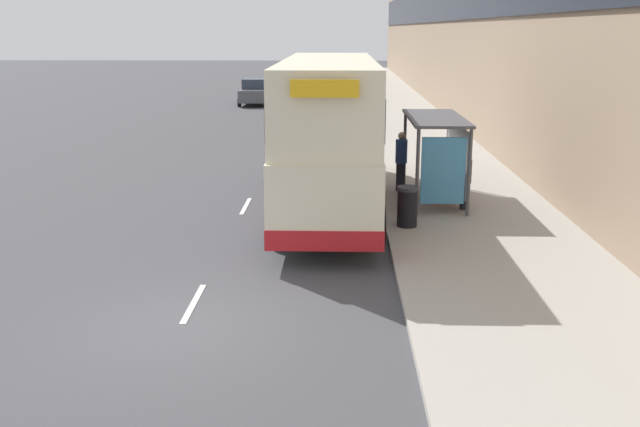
% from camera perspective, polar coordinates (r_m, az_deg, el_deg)
% --- Properties ---
extents(ground_plane, '(220.00, 220.00, 0.00)m').
position_cam_1_polar(ground_plane, '(13.00, -11.07, -8.92)').
color(ground_plane, '#424247').
extents(pavement, '(5.00, 93.00, 0.14)m').
position_cam_1_polar(pavement, '(50.51, 5.89, 8.74)').
color(pavement, '#A39E93').
rests_on(pavement, ground_plane).
extents(lane_mark_0, '(0.12, 2.00, 0.01)m').
position_cam_1_polar(lane_mark_0, '(14.02, -10.08, -7.08)').
color(lane_mark_0, silver).
rests_on(lane_mark_0, ground_plane).
extents(lane_mark_1, '(0.12, 2.00, 0.01)m').
position_cam_1_polar(lane_mark_1, '(21.32, -5.96, 0.60)').
color(lane_mark_1, silver).
rests_on(lane_mark_1, ground_plane).
extents(lane_mark_2, '(0.12, 2.00, 0.01)m').
position_cam_1_polar(lane_mark_2, '(28.87, -3.97, 4.31)').
color(lane_mark_2, silver).
rests_on(lane_mark_2, ground_plane).
extents(lane_mark_3, '(0.12, 2.00, 0.01)m').
position_cam_1_polar(lane_mark_3, '(36.51, -2.80, 6.48)').
color(lane_mark_3, silver).
rests_on(lane_mark_3, ground_plane).
extents(lane_mark_4, '(0.12, 2.00, 0.01)m').
position_cam_1_polar(lane_mark_4, '(44.19, -2.03, 7.89)').
color(lane_mark_4, silver).
rests_on(lane_mark_4, ground_plane).
extents(lane_mark_5, '(0.12, 2.00, 0.01)m').
position_cam_1_polar(lane_mark_5, '(51.89, -1.49, 8.89)').
color(lane_mark_5, silver).
rests_on(lane_mark_5, ground_plane).
extents(lane_mark_6, '(0.12, 2.00, 0.01)m').
position_cam_1_polar(lane_mark_6, '(59.61, -1.09, 9.62)').
color(lane_mark_6, silver).
rests_on(lane_mark_6, ground_plane).
extents(lane_mark_7, '(0.12, 2.00, 0.01)m').
position_cam_1_polar(lane_mark_7, '(67.34, -0.77, 10.19)').
color(lane_mark_7, silver).
rests_on(lane_mark_7, ground_plane).
extents(bus_shelter, '(1.60, 4.20, 2.48)m').
position_cam_1_polar(bus_shelter, '(21.15, 9.74, 5.52)').
color(bus_shelter, '#4C4C51').
rests_on(bus_shelter, ground_plane).
extents(double_decker_bus_near, '(2.85, 11.54, 4.30)m').
position_cam_1_polar(double_decker_bus_near, '(20.51, 0.72, 6.61)').
color(double_decker_bus_near, beige).
rests_on(double_decker_bus_near, ground_plane).
extents(car_0, '(1.98, 4.58, 1.67)m').
position_cam_1_polar(car_0, '(36.53, 0.52, 7.81)').
color(car_0, black).
rests_on(car_0, ground_plane).
extents(car_1, '(2.01, 3.88, 1.70)m').
position_cam_1_polar(car_1, '(50.89, 1.76, 9.72)').
color(car_1, silver).
rests_on(car_1, ground_plane).
extents(car_2, '(2.10, 3.94, 1.68)m').
position_cam_1_polar(car_2, '(56.96, 1.34, 10.23)').
color(car_2, navy).
rests_on(car_2, ground_plane).
extents(car_3, '(2.04, 4.02, 1.79)m').
position_cam_1_polar(car_3, '(50.27, -5.22, 9.65)').
color(car_3, '#4C5156').
rests_on(car_3, ground_plane).
extents(pedestrian_at_shelter, '(0.37, 0.37, 1.86)m').
position_cam_1_polar(pedestrian_at_shelter, '(22.63, 6.51, 4.21)').
color(pedestrian_at_shelter, '#23232D').
rests_on(pedestrian_at_shelter, ground_plane).
extents(pedestrian_1, '(0.32, 0.32, 1.62)m').
position_cam_1_polar(pedestrian_1, '(20.53, 11.56, 2.59)').
color(pedestrian_1, '#23232D').
rests_on(pedestrian_1, ground_plane).
extents(litter_bin, '(0.55, 0.55, 1.05)m').
position_cam_1_polar(litter_bin, '(18.57, 7.00, 0.58)').
color(litter_bin, black).
rests_on(litter_bin, ground_plane).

